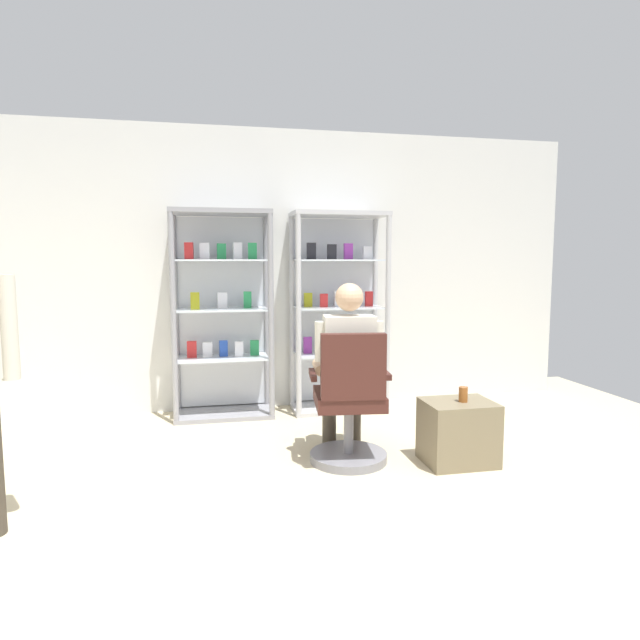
# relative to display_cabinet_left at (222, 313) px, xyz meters

# --- Properties ---
(ground_plane) EXTENTS (7.20, 7.20, 0.00)m
(ground_plane) POSITION_rel_display_cabinet_left_xyz_m (0.55, -2.76, -0.97)
(ground_plane) COLOR #C6B793
(back_wall) EXTENTS (6.00, 0.10, 2.70)m
(back_wall) POSITION_rel_display_cabinet_left_xyz_m (0.55, 0.24, 0.38)
(back_wall) COLOR silver
(back_wall) RESTS_ON ground
(display_cabinet_left) EXTENTS (0.90, 0.45, 1.90)m
(display_cabinet_left) POSITION_rel_display_cabinet_left_xyz_m (0.00, 0.00, 0.00)
(display_cabinet_left) COLOR gray
(display_cabinet_left) RESTS_ON ground
(display_cabinet_right) EXTENTS (0.90, 0.45, 1.90)m
(display_cabinet_right) POSITION_rel_display_cabinet_left_xyz_m (1.10, -0.00, -0.00)
(display_cabinet_right) COLOR #B7B7BC
(display_cabinet_right) RESTS_ON ground
(office_chair) EXTENTS (0.59, 0.56, 0.96)m
(office_chair) POSITION_rel_display_cabinet_left_xyz_m (0.84, -1.46, -0.57)
(office_chair) COLOR slate
(office_chair) RESTS_ON ground
(seated_shopkeeper) EXTENTS (0.52, 0.59, 1.29)m
(seated_shopkeeper) POSITION_rel_display_cabinet_left_xyz_m (0.86, -1.30, -0.25)
(seated_shopkeeper) COLOR #3F382D
(seated_shopkeeper) RESTS_ON ground
(storage_crate) EXTENTS (0.49, 0.39, 0.45)m
(storage_crate) POSITION_rel_display_cabinet_left_xyz_m (1.61, -1.61, -0.74)
(storage_crate) COLOR #72664C
(storage_crate) RESTS_ON ground
(tea_glass) EXTENTS (0.06, 0.06, 0.11)m
(tea_glass) POSITION_rel_display_cabinet_left_xyz_m (1.63, -1.62, -0.46)
(tea_glass) COLOR brown
(tea_glass) RESTS_ON storage_crate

